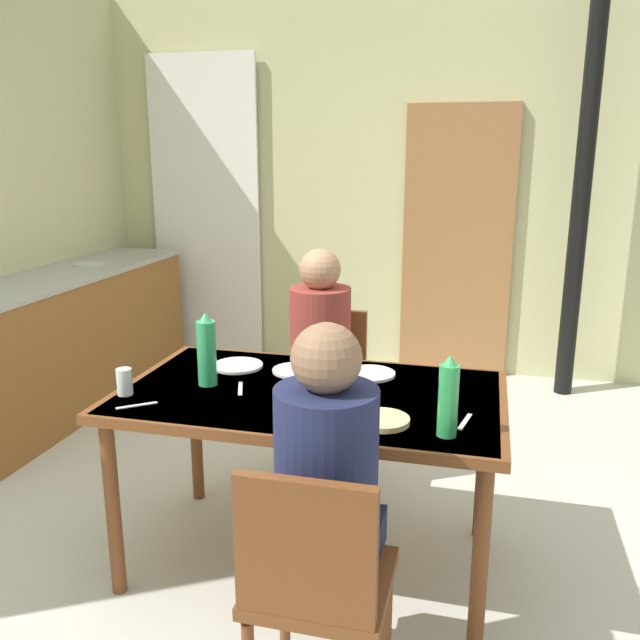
# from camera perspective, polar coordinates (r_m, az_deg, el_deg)

# --- Properties ---
(ground_plane) EXTENTS (7.13, 7.13, 0.00)m
(ground_plane) POSITION_cam_1_polar(r_m,az_deg,el_deg) (2.98, -4.40, -19.79)
(ground_plane) COLOR beige
(wall_back) EXTENTS (4.60, 0.10, 2.85)m
(wall_back) POSITION_cam_1_polar(r_m,az_deg,el_deg) (5.14, 5.26, 11.67)
(wall_back) COLOR #C5C28D
(wall_back) RESTS_ON ground_plane
(door_wooden) EXTENTS (0.80, 0.05, 2.00)m
(door_wooden) POSITION_cam_1_polar(r_m,az_deg,el_deg) (5.04, 11.76, 6.49)
(door_wooden) COLOR #99673B
(door_wooden) RESTS_ON ground_plane
(stove_pipe_column) EXTENTS (0.12, 0.12, 2.85)m
(stove_pipe_column) POSITION_cam_1_polar(r_m,az_deg,el_deg) (4.76, 21.70, 10.50)
(stove_pipe_column) COLOR black
(stove_pipe_column) RESTS_ON ground_plane
(curtain_panel) EXTENTS (0.90, 0.03, 2.40)m
(curtain_panel) POSITION_cam_1_polar(r_m,az_deg,el_deg) (5.46, -9.84, 9.28)
(curtain_panel) COLOR white
(curtain_panel) RESTS_ON ground_plane
(kitchen_counter) EXTENTS (0.61, 2.28, 0.91)m
(kitchen_counter) POSITION_cam_1_polar(r_m,az_deg,el_deg) (4.70, -21.11, -1.59)
(kitchen_counter) COLOR brown
(kitchen_counter) RESTS_ON ground_plane
(dining_table) EXTENTS (1.49, 0.88, 0.76)m
(dining_table) POSITION_cam_1_polar(r_m,az_deg,el_deg) (2.62, -0.81, -7.64)
(dining_table) COLOR brown
(dining_table) RESTS_ON ground_plane
(chair_near_diner) EXTENTS (0.40, 0.40, 0.87)m
(chair_near_diner) POSITION_cam_1_polar(r_m,az_deg,el_deg) (1.99, -0.39, -21.74)
(chair_near_diner) COLOR brown
(chair_near_diner) RESTS_ON ground_plane
(chair_far_diner) EXTENTS (0.40, 0.40, 0.87)m
(chair_far_diner) POSITION_cam_1_polar(r_m,az_deg,el_deg) (3.44, 0.51, -5.52)
(chair_far_diner) COLOR brown
(chair_far_diner) RESTS_ON ground_plane
(person_near_diner) EXTENTS (0.30, 0.37, 0.77)m
(person_near_diner) POSITION_cam_1_polar(r_m,az_deg,el_deg) (1.95, 0.63, -12.70)
(person_near_diner) COLOR #171F44
(person_near_diner) RESTS_ON ground_plane
(person_far_diner) EXTENTS (0.30, 0.37, 0.77)m
(person_far_diner) POSITION_cam_1_polar(r_m,az_deg,el_deg) (3.22, -0.06, -1.58)
(person_far_diner) COLOR brown
(person_far_diner) RESTS_ON ground_plane
(water_bottle_green_near) EXTENTS (0.08, 0.08, 0.30)m
(water_bottle_green_near) POSITION_cam_1_polar(r_m,az_deg,el_deg) (2.66, -9.77, -2.67)
(water_bottle_green_near) COLOR #2EA45E
(water_bottle_green_near) RESTS_ON dining_table
(water_bottle_green_far) EXTENTS (0.07, 0.07, 0.28)m
(water_bottle_green_far) POSITION_cam_1_polar(r_m,az_deg,el_deg) (2.20, 11.02, -6.64)
(water_bottle_green_far) COLOR green
(water_bottle_green_far) RESTS_ON dining_table
(serving_bowl_center) EXTENTS (0.17, 0.17, 0.05)m
(serving_bowl_center) POSITION_cam_1_polar(r_m,az_deg,el_deg) (2.40, 0.16, -7.23)
(serving_bowl_center) COLOR #E7EAC5
(serving_bowl_center) RESTS_ON dining_table
(dinner_plate_near_left) EXTENTS (0.20, 0.20, 0.01)m
(dinner_plate_near_left) POSITION_cam_1_polar(r_m,az_deg,el_deg) (2.81, -2.13, -4.38)
(dinner_plate_near_left) COLOR white
(dinner_plate_near_left) RESTS_ON dining_table
(dinner_plate_near_right) EXTENTS (0.22, 0.22, 0.01)m
(dinner_plate_near_right) POSITION_cam_1_polar(r_m,az_deg,el_deg) (2.90, -7.12, -3.92)
(dinner_plate_near_right) COLOR white
(dinner_plate_near_right) RESTS_ON dining_table
(dinner_plate_far_center) EXTENTS (0.21, 0.21, 0.01)m
(dinner_plate_far_center) POSITION_cam_1_polar(r_m,az_deg,el_deg) (2.78, 4.39, -4.64)
(dinner_plate_far_center) COLOR white
(dinner_plate_far_center) RESTS_ON dining_table
(drinking_glass_by_near_diner) EXTENTS (0.06, 0.06, 0.10)m
(drinking_glass_by_near_diner) POSITION_cam_1_polar(r_m,az_deg,el_deg) (2.65, -16.54, -5.14)
(drinking_glass_by_near_diner) COLOR silver
(drinking_glass_by_near_diner) RESTS_ON dining_table
(drinking_glass_by_far_diner) EXTENTS (0.06, 0.06, 0.10)m
(drinking_glass_by_far_diner) POSITION_cam_1_polar(r_m,az_deg,el_deg) (2.25, 1.87, -8.13)
(drinking_glass_by_far_diner) COLOR silver
(drinking_glass_by_far_diner) RESTS_ON dining_table
(bread_plate_sliced) EXTENTS (0.19, 0.19, 0.02)m
(bread_plate_sliced) POSITION_cam_1_polar(r_m,az_deg,el_deg) (2.31, 5.41, -8.61)
(bread_plate_sliced) COLOR #DBB77A
(bread_plate_sliced) RESTS_ON dining_table
(cutlery_knife_near) EXTENTS (0.13, 0.11, 0.00)m
(cutlery_knife_near) POSITION_cam_1_polar(r_m,az_deg,el_deg) (2.54, -15.56, -7.13)
(cutlery_knife_near) COLOR silver
(cutlery_knife_near) RESTS_ON dining_table
(cutlery_fork_near) EXTENTS (0.05, 0.15, 0.00)m
(cutlery_fork_near) POSITION_cam_1_polar(r_m,az_deg,el_deg) (2.37, 12.41, -8.58)
(cutlery_fork_near) COLOR silver
(cutlery_fork_near) RESTS_ON dining_table
(cutlery_knife_far) EXTENTS (0.07, 0.15, 0.00)m
(cutlery_knife_far) POSITION_cam_1_polar(r_m,az_deg,el_deg) (2.64, -6.90, -5.90)
(cutlery_knife_far) COLOR silver
(cutlery_knife_far) RESTS_ON dining_table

